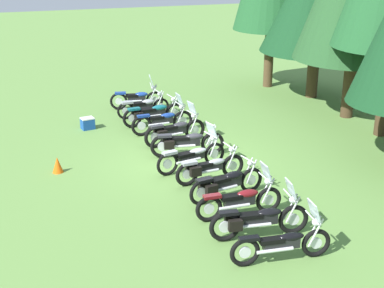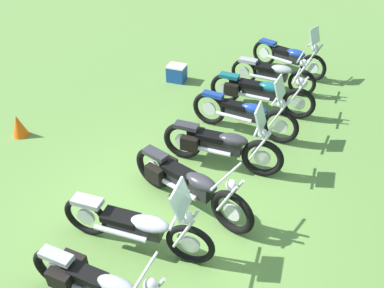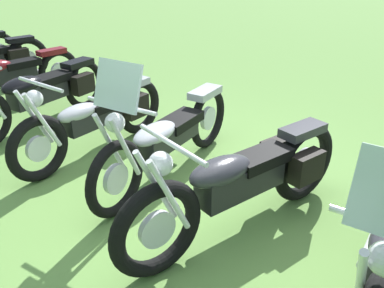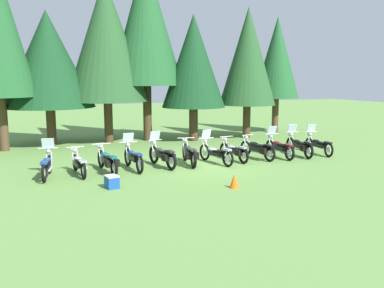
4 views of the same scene
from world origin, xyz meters
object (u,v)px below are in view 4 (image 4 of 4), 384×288
at_px(motorcycle_7, 234,151).
at_px(motorcycle_2, 108,160).
at_px(motorcycle_4, 162,155).
at_px(pine_tree_6, 277,58).
at_px(pine_tree_3, 146,22).
at_px(motorcycle_0, 47,165).
at_px(pine_tree_2, 106,40).
at_px(motorcycle_3, 133,158).
at_px(motorcycle_8, 258,149).
at_px(pine_tree_5, 248,57).
at_px(motorcycle_6, 215,152).
at_px(pine_tree_4, 193,62).
at_px(picnic_cooler, 112,182).
at_px(motorcycle_10, 300,146).
at_px(motorcycle_1, 79,163).
at_px(motorcycle_9, 279,147).
at_px(traffic_cone, 234,181).
at_px(motorcycle_5, 189,153).
at_px(pine_tree_1, 48,59).
at_px(motorcycle_11, 318,145).

bearing_deg(motorcycle_7, motorcycle_2, 85.09).
relative_size(motorcycle_4, pine_tree_6, 0.31).
bearing_deg(pine_tree_3, motorcycle_0, -127.77).
distance_m(motorcycle_7, pine_tree_2, 9.74).
bearing_deg(motorcycle_3, motorcycle_8, -92.53).
bearing_deg(pine_tree_3, pine_tree_5, -11.57).
distance_m(motorcycle_4, motorcycle_6, 2.29).
xyz_separation_m(motorcycle_2, motorcycle_8, (6.70, 0.27, -0.00)).
distance_m(pine_tree_4, picnic_cooler, 11.49).
bearing_deg(motorcycle_10, motorcycle_2, 97.37).
relative_size(motorcycle_1, motorcycle_9, 0.92).
distance_m(motorcycle_7, pine_tree_4, 7.28).
bearing_deg(traffic_cone, motorcycle_2, 132.37).
relative_size(pine_tree_2, pine_tree_3, 0.87).
xyz_separation_m(pine_tree_4, picnic_cooler, (-6.25, -8.66, -4.22)).
bearing_deg(motorcycle_2, pine_tree_5, -63.20).
xyz_separation_m(motorcycle_5, pine_tree_4, (2.54, 6.07, 3.96)).
height_order(motorcycle_4, motorcycle_9, motorcycle_4).
height_order(motorcycle_8, pine_tree_6, pine_tree_6).
xyz_separation_m(motorcycle_2, motorcycle_4, (2.24, 0.18, 0.02)).
relative_size(motorcycle_2, pine_tree_3, 0.24).
relative_size(pine_tree_6, picnic_cooler, 14.12).
height_order(pine_tree_6, picnic_cooler, pine_tree_6).
height_order(motorcycle_3, motorcycle_10, motorcycle_3).
xyz_separation_m(motorcycle_3, pine_tree_1, (-2.66, 7.44, 4.02)).
relative_size(motorcycle_9, pine_tree_6, 0.31).
distance_m(motorcycle_6, pine_tree_3, 9.61).
bearing_deg(motorcycle_1, motorcycle_3, -89.98).
height_order(motorcycle_0, motorcycle_10, motorcycle_10).
bearing_deg(motorcycle_1, pine_tree_2, -23.52).
bearing_deg(motorcycle_5, motorcycle_4, 100.16).
distance_m(pine_tree_3, picnic_cooler, 12.29).
bearing_deg(motorcycle_10, pine_tree_5, 1.46).
height_order(motorcycle_4, pine_tree_6, pine_tree_6).
bearing_deg(motorcycle_4, pine_tree_6, -63.52).
distance_m(motorcycle_10, pine_tree_6, 9.24).
distance_m(motorcycle_2, motorcycle_3, 1.03).
height_order(motorcycle_3, motorcycle_5, motorcycle_3).
bearing_deg(motorcycle_10, pine_tree_3, 42.35).
xyz_separation_m(motorcycle_4, traffic_cone, (1.23, -3.99, -0.24)).
xyz_separation_m(motorcycle_1, pine_tree_4, (7.04, 6.37, 3.99)).
height_order(motorcycle_1, motorcycle_9, motorcycle_9).
bearing_deg(motorcycle_4, motorcycle_7, -99.65).
xyz_separation_m(pine_tree_1, pine_tree_6, (13.87, 0.14, 0.28)).
relative_size(motorcycle_2, motorcycle_7, 1.12).
relative_size(motorcycle_2, pine_tree_5, 0.32).
relative_size(motorcycle_2, motorcycle_5, 1.02).
xyz_separation_m(motorcycle_7, motorcycle_11, (4.46, 0.08, 0.02)).
bearing_deg(motorcycle_8, pine_tree_2, 24.98).
xyz_separation_m(pine_tree_5, pine_tree_6, (2.90, 1.49, 0.02)).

